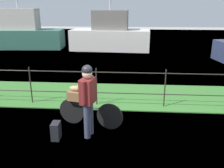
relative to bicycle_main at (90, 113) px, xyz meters
name	(u,v)px	position (x,y,z in m)	size (l,w,h in m)	color
ground_plane	(130,143)	(1.00, -0.76, -0.35)	(60.00, 60.00, 0.00)	#9E9993
grass_strip	(130,96)	(1.00, 2.14, -0.33)	(27.00, 2.40, 0.03)	#38702D
harbor_water	(130,50)	(1.00, 10.79, -0.35)	(30.00, 30.00, 0.00)	#60849E
iron_fence	(130,85)	(1.00, 1.31, 0.32)	(18.04, 0.04, 1.15)	#28231E
bicycle_main	(90,113)	(0.00, 0.00, 0.00)	(1.64, 0.43, 0.66)	black
wooden_crate	(75,95)	(-0.36, 0.09, 0.42)	(0.32, 0.29, 0.23)	brown
terrier_dog	(76,88)	(-0.34, 0.08, 0.61)	(0.32, 0.20, 0.18)	tan
cyclist_person	(88,95)	(0.06, -0.48, 0.65)	(0.35, 0.53, 1.68)	#383D51
backpack_on_paving	(56,131)	(-0.66, -0.68, -0.15)	(0.28, 0.18, 0.40)	black
moored_boat_near	(110,35)	(-0.36, 10.91, 0.61)	(5.29, 2.25, 4.18)	silver
moored_boat_mid	(21,34)	(-6.65, 11.14, 0.63)	(5.93, 2.25, 4.28)	#336656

